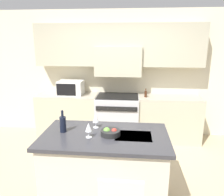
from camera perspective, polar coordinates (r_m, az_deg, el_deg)
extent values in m
plane|color=tan|center=(3.47, -0.74, -21.83)|extent=(10.00, 10.00, 0.00)
cube|color=beige|center=(4.85, 1.82, 6.29)|extent=(10.00, 0.06, 2.70)
cube|color=#B2AD93|center=(4.59, 1.72, 13.65)|extent=(3.43, 0.34, 0.85)
cube|color=#B2AD93|center=(4.58, 1.66, 9.58)|extent=(0.96, 0.40, 0.60)
cube|color=#B2AD93|center=(4.93, -11.22, -4.57)|extent=(1.27, 0.62, 0.91)
cube|color=#B2A893|center=(4.79, -11.50, 0.76)|extent=(1.27, 0.62, 0.03)
cube|color=#B2AD93|center=(4.79, 14.52, -5.34)|extent=(1.27, 0.62, 0.91)
cube|color=#B2A893|center=(4.65, 14.90, 0.13)|extent=(1.27, 0.62, 0.03)
cube|color=#B7B7BC|center=(4.71, 1.44, -5.06)|extent=(0.89, 0.66, 0.93)
cube|color=black|center=(4.58, 1.48, 0.51)|extent=(0.85, 0.61, 0.01)
cube|color=black|center=(4.30, 1.14, -2.86)|extent=(0.82, 0.02, 0.09)
cylinder|color=black|center=(4.32, -3.46, -2.77)|extent=(0.04, 0.02, 0.04)
cylinder|color=black|center=(4.30, -1.18, -2.84)|extent=(0.04, 0.02, 0.04)
cylinder|color=black|center=(4.28, 1.13, -2.91)|extent=(0.04, 0.02, 0.04)
cylinder|color=black|center=(4.28, 3.44, -2.97)|extent=(0.04, 0.02, 0.04)
cylinder|color=black|center=(4.27, 5.77, -3.03)|extent=(0.04, 0.02, 0.04)
cube|color=silver|center=(4.73, -10.69, 2.66)|extent=(0.51, 0.39, 0.30)
cube|color=black|center=(4.56, -11.93, 2.13)|extent=(0.40, 0.01, 0.24)
cube|color=beige|center=(2.97, -1.83, -18.22)|extent=(1.48, 0.83, 0.90)
cube|color=#333338|center=(2.75, -1.91, -9.96)|extent=(1.57, 0.90, 0.04)
cube|color=#2D2D30|center=(2.72, 5.60, -9.91)|extent=(0.44, 0.32, 0.01)
cylinder|color=#B2B2B7|center=(2.89, 5.61, -8.26)|extent=(0.02, 0.02, 0.00)
cylinder|color=black|center=(2.85, -12.70, -6.74)|extent=(0.08, 0.08, 0.20)
cylinder|color=black|center=(2.80, -12.86, -4.02)|extent=(0.03, 0.03, 0.09)
cylinder|color=white|center=(2.68, -6.07, -10.12)|extent=(0.07, 0.07, 0.01)
cylinder|color=white|center=(2.66, -6.10, -9.34)|extent=(0.01, 0.01, 0.07)
cone|color=white|center=(2.63, -6.15, -7.56)|extent=(0.08, 0.08, 0.10)
cylinder|color=white|center=(2.95, -4.26, -7.66)|extent=(0.07, 0.07, 0.01)
cylinder|color=white|center=(2.93, -4.27, -6.94)|extent=(0.01, 0.01, 0.07)
cone|color=white|center=(2.90, -4.31, -5.30)|extent=(0.08, 0.08, 0.10)
cylinder|color=black|center=(2.71, -0.40, -9.02)|extent=(0.24, 0.24, 0.07)
sphere|color=#66A83D|center=(2.71, -1.37, -8.56)|extent=(0.09, 0.09, 0.09)
sphere|color=red|center=(2.70, 0.57, -8.59)|extent=(0.07, 0.07, 0.07)
cylinder|color=#422314|center=(4.51, 8.79, 1.01)|extent=(0.05, 0.05, 0.12)
cylinder|color=#422314|center=(4.49, 8.83, 2.11)|extent=(0.02, 0.02, 0.05)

